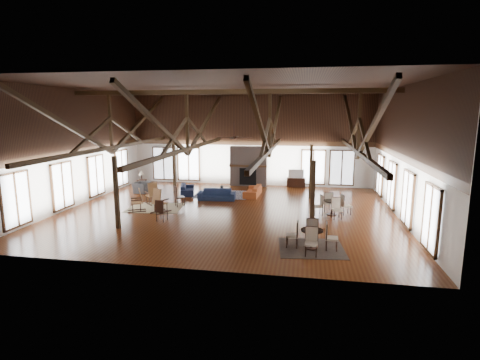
% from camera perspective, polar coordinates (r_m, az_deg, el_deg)
% --- Properties ---
extents(floor, '(16.00, 16.00, 0.00)m').
position_cam_1_polar(floor, '(18.55, -1.82, -4.75)').
color(floor, '#572C12').
rests_on(floor, ground).
extents(ceiling, '(16.00, 14.00, 0.02)m').
position_cam_1_polar(ceiling, '(17.95, -1.93, 14.08)').
color(ceiling, black).
rests_on(ceiling, wall_back).
extents(wall_back, '(16.00, 0.02, 6.00)m').
position_cam_1_polar(wall_back, '(24.87, 1.45, 6.12)').
color(wall_back, silver).
rests_on(wall_back, floor).
extents(wall_front, '(16.00, 0.02, 6.00)m').
position_cam_1_polar(wall_front, '(11.30, -9.16, 0.90)').
color(wall_front, silver).
rests_on(wall_front, floor).
extents(wall_left, '(0.02, 14.00, 6.00)m').
position_cam_1_polar(wall_left, '(21.14, -23.68, 4.51)').
color(wall_left, silver).
rests_on(wall_left, floor).
extents(wall_right, '(0.02, 14.00, 6.00)m').
position_cam_1_polar(wall_right, '(18.15, 23.75, 3.69)').
color(wall_right, silver).
rests_on(wall_right, floor).
extents(roof_truss, '(15.60, 14.07, 3.14)m').
position_cam_1_polar(roof_truss, '(17.93, -1.89, 7.78)').
color(roof_truss, '#311F0D').
rests_on(roof_truss, wall_back).
extents(post_grid, '(8.16, 7.16, 3.05)m').
position_cam_1_polar(post_grid, '(18.21, -1.84, -0.11)').
color(post_grid, '#311F0D').
rests_on(post_grid, floor).
extents(fireplace, '(2.50, 0.69, 2.60)m').
position_cam_1_polar(fireplace, '(24.73, 1.32, 2.11)').
color(fireplace, '#735F58').
rests_on(fireplace, floor).
extents(ceiling_fan, '(1.60, 1.60, 0.75)m').
position_cam_1_polar(ceiling_fan, '(16.87, -0.91, 6.62)').
color(ceiling_fan, black).
rests_on(ceiling_fan, roof_truss).
extents(sofa_navy_front, '(2.12, 0.99, 0.60)m').
position_cam_1_polar(sofa_navy_front, '(20.84, -3.57, -2.22)').
color(sofa_navy_front, '#172240').
rests_on(sofa_navy_front, floor).
extents(sofa_navy_left, '(2.06, 1.26, 0.56)m').
position_cam_1_polar(sofa_navy_left, '(22.56, -8.02, -1.39)').
color(sofa_navy_left, '#141B37').
rests_on(sofa_navy_left, floor).
extents(sofa_orange, '(2.04, 0.87, 0.59)m').
position_cam_1_polar(sofa_orange, '(21.84, 1.93, -1.65)').
color(sofa_orange, '#A54820').
rests_on(sofa_orange, floor).
extents(coffee_table, '(1.17, 0.77, 0.41)m').
position_cam_1_polar(coffee_table, '(22.00, -3.01, -1.40)').
color(coffee_table, brown).
rests_on(coffee_table, floor).
extents(vase, '(0.25, 0.25, 0.21)m').
position_cam_1_polar(vase, '(22.00, -2.80, -0.98)').
color(vase, '#B2B2B2').
rests_on(vase, coffee_table).
extents(armchair, '(1.06, 0.95, 0.63)m').
position_cam_1_polar(armchair, '(23.48, -14.75, -1.09)').
color(armchair, '#2D2D2F').
rests_on(armchair, floor).
extents(side_table_lamp, '(0.47, 0.47, 1.20)m').
position_cam_1_polar(side_table_lamp, '(24.36, -14.72, -0.35)').
color(side_table_lamp, black).
rests_on(side_table_lamp, floor).
extents(rocking_chair_a, '(0.99, 0.98, 1.17)m').
position_cam_1_polar(rocking_chair_a, '(20.33, -13.22, -2.08)').
color(rocking_chair_a, olive).
rests_on(rocking_chair_a, floor).
extents(rocking_chair_b, '(0.84, 1.05, 1.20)m').
position_cam_1_polar(rocking_chair_b, '(18.51, -12.26, -3.21)').
color(rocking_chair_b, olive).
rests_on(rocking_chair_b, floor).
extents(rocking_chair_c, '(0.99, 0.80, 1.13)m').
position_cam_1_polar(rocking_chair_c, '(19.05, -15.21, -3.06)').
color(rocking_chair_c, olive).
rests_on(rocking_chair_c, floor).
extents(side_chair_a, '(0.63, 0.63, 1.08)m').
position_cam_1_polar(side_chair_a, '(19.53, -9.46, -2.23)').
color(side_chair_a, black).
rests_on(side_chair_a, floor).
extents(side_chair_b, '(0.50, 0.50, 0.99)m').
position_cam_1_polar(side_chair_b, '(17.03, -12.01, -4.35)').
color(side_chair_b, black).
rests_on(side_chair_b, floor).
extents(cafe_table_near, '(1.85, 1.85, 0.96)m').
position_cam_1_polar(cafe_table_near, '(13.73, 10.88, -8.31)').
color(cafe_table_near, black).
rests_on(cafe_table_near, floor).
extents(cafe_table_far, '(1.88, 1.88, 0.96)m').
position_cam_1_polar(cafe_table_far, '(18.29, 13.83, -3.72)').
color(cafe_table_far, black).
rests_on(cafe_table_far, floor).
extents(cup_near, '(0.16, 0.16, 0.10)m').
position_cam_1_polar(cup_near, '(13.65, 10.89, -7.25)').
color(cup_near, '#B2B2B2').
rests_on(cup_near, cafe_table_near).
extents(cup_far, '(0.15, 0.15, 0.10)m').
position_cam_1_polar(cup_far, '(18.25, 14.01, -2.91)').
color(cup_far, '#B2B2B2').
rests_on(cup_far, cafe_table_far).
extents(tv_console, '(1.18, 0.44, 0.59)m').
position_cam_1_polar(tv_console, '(24.71, 8.54, -0.35)').
color(tv_console, black).
rests_on(tv_console, floor).
extents(television, '(0.99, 0.23, 0.57)m').
position_cam_1_polar(television, '(24.61, 8.52, 0.98)').
color(television, '#B2B2B2').
rests_on(television, tv_console).
extents(rug_tan, '(2.91, 2.41, 0.01)m').
position_cam_1_polar(rug_tan, '(19.64, -12.78, -4.13)').
color(rug_tan, '#CCBB8E').
rests_on(rug_tan, floor).
extents(rug_navy, '(3.25, 2.52, 0.01)m').
position_cam_1_polar(rug_navy, '(22.21, -2.78, -2.21)').
color(rug_navy, '#181C45').
rests_on(rug_navy, floor).
extents(rug_dark, '(2.49, 2.30, 0.01)m').
position_cam_1_polar(rug_dark, '(13.90, 10.82, -10.15)').
color(rug_dark, black).
rests_on(rug_dark, floor).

